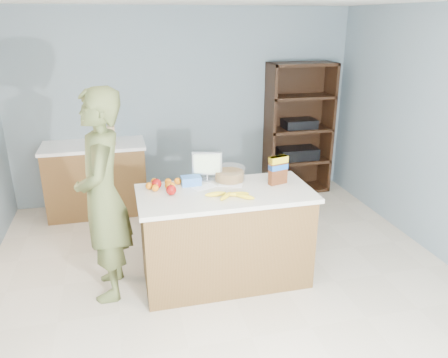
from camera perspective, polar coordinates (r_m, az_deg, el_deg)
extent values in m
cube|color=beige|center=(4.06, 1.22, -15.06)|extent=(4.50, 5.00, 0.02)
cube|color=gray|center=(5.87, -5.10, 9.41)|extent=(4.50, 0.02, 2.50)
cube|color=brown|center=(4.08, 0.17, -7.76)|extent=(1.50, 0.70, 0.86)
cube|color=silver|center=(3.89, 0.18, -1.90)|extent=(1.56, 0.76, 0.04)
cube|color=black|center=(4.28, 0.16, -12.25)|extent=(1.46, 0.66, 0.10)
cube|color=brown|center=(5.74, -16.27, -0.10)|extent=(1.20, 0.60, 0.86)
cube|color=white|center=(5.60, -16.72, 4.21)|extent=(1.24, 0.62, 0.04)
cube|color=black|center=(6.34, 9.10, 6.82)|extent=(0.90, 0.04, 1.80)
cube|color=black|center=(6.02, 5.95, 6.26)|extent=(0.04, 0.40, 1.80)
cube|color=black|center=(6.36, 13.32, 6.58)|extent=(0.04, 0.40, 1.80)
cube|color=black|center=(6.44, 9.28, -1.18)|extent=(0.90, 0.40, 0.04)
cube|color=black|center=(6.30, 9.49, 2.46)|extent=(0.90, 0.40, 0.04)
cube|color=black|center=(6.18, 9.73, 6.44)|extent=(0.90, 0.40, 0.04)
cube|color=black|center=(6.09, 9.99, 10.55)|extent=(0.90, 0.40, 0.04)
cube|color=black|center=(6.03, 10.24, 14.57)|extent=(0.90, 0.40, 0.04)
cube|color=black|center=(6.27, 9.55, 3.33)|extent=(0.55, 0.32, 0.16)
cube|color=black|center=(6.16, 9.78, 7.16)|extent=(0.45, 0.30, 0.12)
imported|color=#525A2E|center=(3.84, -15.53, -2.26)|extent=(0.47, 0.69, 1.85)
cube|color=tan|center=(5.50, -14.65, 5.54)|extent=(0.12, 0.10, 0.22)
cylinder|color=black|center=(5.47, -15.22, 7.07)|extent=(0.02, 0.02, 0.09)
cylinder|color=black|center=(5.47, -15.01, 7.09)|extent=(0.02, 0.02, 0.09)
cylinder|color=black|center=(5.47, -14.80, 7.11)|extent=(0.02, 0.02, 0.09)
cylinder|color=black|center=(5.47, -14.59, 7.13)|extent=(0.02, 0.02, 0.09)
cylinder|color=black|center=(5.47, -14.37, 7.14)|extent=(0.02, 0.02, 0.09)
cube|color=white|center=(3.98, -2.55, -1.06)|extent=(0.25, 0.19, 0.00)
cube|color=white|center=(4.03, 0.85, -0.79)|extent=(0.25, 0.19, 0.00)
ellipsoid|color=yellow|center=(3.77, -1.11, -1.97)|extent=(0.19, 0.05, 0.04)
ellipsoid|color=yellow|center=(3.73, 0.24, -2.24)|extent=(0.16, 0.17, 0.04)
ellipsoid|color=yellow|center=(3.77, 1.85, -1.98)|extent=(0.20, 0.07, 0.04)
ellipsoid|color=yellow|center=(3.73, 2.70, -2.28)|extent=(0.17, 0.16, 0.04)
sphere|color=maroon|center=(3.98, -8.80, -0.62)|extent=(0.09, 0.09, 0.09)
sphere|color=maroon|center=(3.82, -6.90, -1.44)|extent=(0.09, 0.09, 0.09)
sphere|color=orange|center=(3.93, -8.97, -1.16)|extent=(0.06, 0.06, 0.06)
sphere|color=orange|center=(4.08, -9.07, -0.32)|extent=(0.06, 0.06, 0.06)
sphere|color=orange|center=(3.96, -6.81, -0.87)|extent=(0.06, 0.06, 0.06)
sphere|color=orange|center=(4.06, -7.31, -0.36)|extent=(0.06, 0.06, 0.06)
sphere|color=orange|center=(3.98, -9.77, -0.89)|extent=(0.06, 0.06, 0.06)
sphere|color=orange|center=(3.96, -7.28, -0.86)|extent=(0.06, 0.06, 0.06)
sphere|color=orange|center=(4.06, -6.08, -0.28)|extent=(0.06, 0.06, 0.06)
cube|color=blue|center=(4.04, -4.33, -0.21)|extent=(0.18, 0.12, 0.08)
cylinder|color=#267219|center=(4.14, 0.72, 0.42)|extent=(0.27, 0.27, 0.09)
cylinder|color=white|center=(4.13, 0.72, 0.69)|extent=(0.30, 0.30, 0.13)
cylinder|color=silver|center=(4.15, -2.20, -0.12)|extent=(0.12, 0.12, 0.01)
cylinder|color=silver|center=(4.13, -2.21, 0.28)|extent=(0.02, 0.02, 0.05)
cube|color=silver|center=(4.09, -2.23, 2.06)|extent=(0.28, 0.10, 0.22)
cube|color=yellow|center=(4.07, -2.24, 1.97)|extent=(0.23, 0.06, 0.18)
cube|color=#592B14|center=(4.05, 7.08, 1.14)|extent=(0.19, 0.11, 0.27)
cube|color=yellow|center=(4.02, 7.14, 2.53)|extent=(0.19, 0.11, 0.06)
cube|color=blue|center=(4.04, 7.10, 1.58)|extent=(0.19, 0.11, 0.05)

